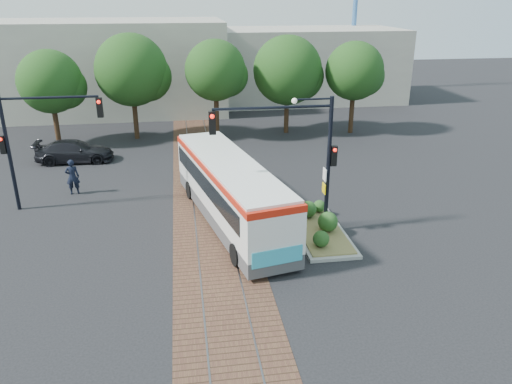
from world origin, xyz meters
TOP-DOWN VIEW (x-y plane):
  - ground at (0.00, 0.00)m, footprint 120.00×120.00m
  - trackbed at (0.00, 4.00)m, footprint 3.60×40.00m
  - tree_row at (1.21, 16.42)m, footprint 26.40×5.60m
  - warehouses at (-0.53, 28.75)m, footprint 40.00×13.00m
  - city_bus at (0.94, 0.97)m, footprint 4.71×11.48m
  - traffic_island at (4.82, -0.90)m, footprint 2.20×5.20m
  - signal_pole_main at (3.86, -0.81)m, footprint 5.49×0.46m
  - signal_pole_left at (-8.37, 4.00)m, footprint 4.99×0.34m
  - officer at (-7.11, 5.77)m, footprint 0.77×0.56m
  - parked_car at (-8.08, 11.62)m, footprint 4.87×2.02m

SIDE VIEW (x-z plane):
  - ground at x=0.00m, z-range 0.00..0.00m
  - trackbed at x=0.00m, z-range 0.00..0.02m
  - traffic_island at x=4.82m, z-range -0.24..0.89m
  - parked_car at x=-8.08m, z-range 0.00..1.41m
  - officer at x=-7.11m, z-range 0.00..1.95m
  - city_bus at x=0.94m, z-range 0.17..3.18m
  - warehouses at x=-0.53m, z-range -0.19..7.81m
  - signal_pole_left at x=-8.37m, z-range 0.86..6.86m
  - signal_pole_main at x=3.86m, z-range 1.16..7.16m
  - tree_row at x=1.21m, z-range 1.01..8.69m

